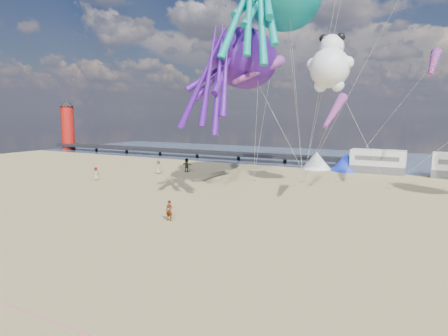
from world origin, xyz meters
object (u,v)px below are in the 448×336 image
windsock_right (334,111)px  sandbag_b (309,184)px  tent_blue (346,162)px  sandbag_d (339,181)px  beachgoer_4 (187,165)px  windsock_left (259,71)px  kite_panda (330,68)px  motorhome_0 (378,162)px  tent_white (316,160)px  beachgoer_6 (96,174)px  sandbag_a (253,181)px  sandbag_e (303,182)px  standing_person (169,211)px  windsock_mid (433,63)px  beachgoer_0 (158,167)px  lighthouse (68,128)px  kite_octopus_purple (245,59)px  sandbag_c (388,189)px

windsock_right → sandbag_b: bearing=122.1°
tent_blue → windsock_right: bearing=-81.6°
sandbag_b → sandbag_d: (2.38, 3.53, 0.00)m
beachgoer_4 → tent_blue: bearing=-137.3°
windsock_left → kite_panda: bearing=54.2°
motorhome_0 → tent_white: (-8.00, 0.00, -0.30)m
beachgoer_6 → motorhome_0: bearing=159.5°
sandbag_a → sandbag_e: size_ratio=1.00×
standing_person → windsock_left: bearing=79.3°
sandbag_d → windsock_mid: windsock_mid is taller
sandbag_b → windsock_left: windsock_left is taller
beachgoer_6 → sandbag_b: beachgoer_6 is taller
sandbag_e → windsock_right: windsock_right is taller
sandbag_b → windsock_mid: 16.54m
tent_white → sandbag_d: size_ratio=8.00×
sandbag_a → beachgoer_0: bearing=-178.2°
lighthouse → sandbag_b: size_ratio=18.00×
kite_panda → windsock_right: size_ratio=1.31×
kite_octopus_purple → lighthouse: bearing=172.1°
beachgoer_0 → windsock_left: (15.81, -4.84, 10.81)m
sandbag_a → sandbag_c: size_ratio=1.00×
lighthouse → sandbag_e: (55.75, -15.49, -4.39)m
tent_blue → beachgoer_6: bearing=-138.1°
standing_person → sandbag_e: standing_person is taller
sandbag_d → kite_panda: 13.11m
sandbag_d → windsock_left: size_ratio=0.07×
sandbag_c → sandbag_e: same height
lighthouse → windsock_left: size_ratio=1.25×
kite_panda → beachgoer_6: bearing=-147.1°
standing_person → kite_octopus_purple: kite_octopus_purple is taller
beachgoer_4 → windsock_right: windsock_right is taller
sandbag_c → windsock_right: (-3.46, -9.37, 7.74)m
beachgoer_4 → beachgoer_6: beachgoer_4 is taller
lighthouse → tent_blue: 58.23m
beachgoer_0 → sandbag_d: size_ratio=3.35×
tent_white → windsock_left: bearing=-91.6°
tent_blue → windsock_left: bearing=-103.5°
windsock_left → windsock_mid: 16.36m
kite_panda → sandbag_d: bearing=105.9°
tent_white → standing_person: tent_white is taller
beachgoer_0 → sandbag_a: bearing=-36.5°
sandbag_a → kite_panda: kite_panda is taller
motorhome_0 → standing_person: bearing=-107.6°
tent_blue → sandbag_d: 9.27m
kite_panda → windsock_mid: bearing=38.8°
sandbag_c → sandbag_d: same height
sandbag_e → kite_octopus_purple: bearing=-124.2°
beachgoer_0 → sandbag_d: (21.54, 5.01, -0.73)m
tent_white → tent_blue: 4.00m
tent_blue → windsock_right: size_ratio=0.79×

